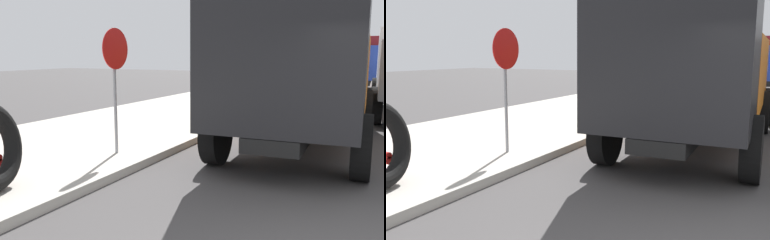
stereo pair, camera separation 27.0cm
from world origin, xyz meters
The scene contains 3 objects.
stop_sign centered at (2.69, 4.74, 1.79)m, with size 0.76×0.08×2.36m.
dump_truck_orange centered at (5.44, 1.77, 1.61)m, with size 7.09×3.02×3.00m.
dump_truck_blue centered at (20.41, 1.46, 1.61)m, with size 7.06×2.94×3.00m.
Camera 2 is at (-3.49, -0.14, 2.06)m, focal length 38.25 mm.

